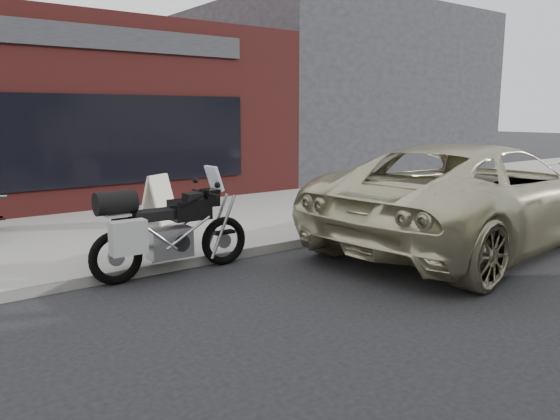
% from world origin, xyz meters
% --- Properties ---
extents(ground, '(120.00, 120.00, 0.00)m').
position_xyz_m(ground, '(0.00, 0.00, 0.00)').
color(ground, black).
rests_on(ground, ground).
extents(near_sidewalk, '(44.00, 6.00, 0.15)m').
position_xyz_m(near_sidewalk, '(0.00, 7.00, 0.07)').
color(near_sidewalk, gray).
rests_on(near_sidewalk, ground).
extents(neighbour_building, '(10.00, 10.00, 6.00)m').
position_xyz_m(neighbour_building, '(10.00, 14.00, 3.00)').
color(neighbour_building, '#27272C').
rests_on(neighbour_building, ground).
extents(motorcycle, '(2.43, 0.78, 1.53)m').
position_xyz_m(motorcycle, '(-1.57, 3.88, 0.66)').
color(motorcycle, black).
rests_on(motorcycle, ground).
extents(minivan, '(6.73, 3.65, 1.79)m').
position_xyz_m(minivan, '(3.50, 2.32, 0.90)').
color(minivan, '#C0B996').
rests_on(minivan, ground).
extents(sandwich_sign, '(0.80, 0.78, 0.96)m').
position_xyz_m(sandwich_sign, '(-0.33, 6.76, 0.63)').
color(sandwich_sign, beige).
rests_on(sandwich_sign, near_sidewalk).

